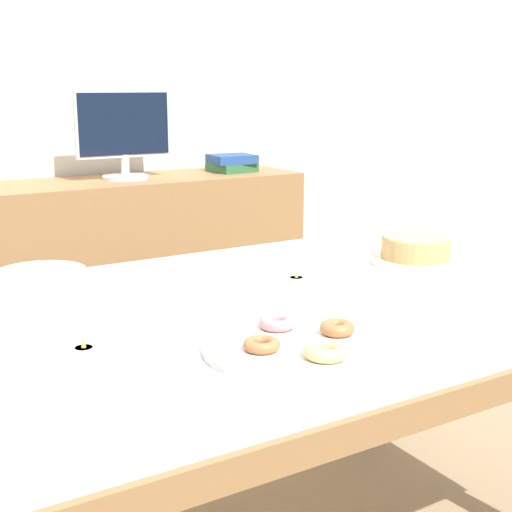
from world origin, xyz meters
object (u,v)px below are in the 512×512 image
at_px(computer_monitor, 124,135).
at_px(tealight_left_edge, 84,350).
at_px(pastry_platter, 299,344).
at_px(tealight_near_cakes, 296,279).
at_px(book_stack, 232,163).
at_px(plate_stack, 41,287).
at_px(cake_chocolate_round, 416,250).

bearing_deg(computer_monitor, tealight_left_edge, -113.70).
height_order(pastry_platter, tealight_near_cakes, pastry_platter).
relative_size(book_stack, tealight_near_cakes, 5.22).
distance_m(computer_monitor, plate_stack, 1.50).
relative_size(plate_stack, tealight_near_cakes, 5.25).
relative_size(pastry_platter, tealight_near_cakes, 9.26).
height_order(cake_chocolate_round, tealight_left_edge, cake_chocolate_round).
distance_m(pastry_platter, plate_stack, 0.66).
xyz_separation_m(book_stack, cake_chocolate_round, (-0.21, -1.45, -0.11)).
height_order(pastry_platter, tealight_left_edge, pastry_platter).
height_order(book_stack, cake_chocolate_round, book_stack).
relative_size(computer_monitor, tealight_near_cakes, 10.60).
distance_m(computer_monitor, book_stack, 0.55).
bearing_deg(tealight_near_cakes, tealight_left_edge, -161.59).
relative_size(computer_monitor, cake_chocolate_round, 1.58).
bearing_deg(book_stack, tealight_left_edge, -127.04).
bearing_deg(pastry_platter, tealight_left_edge, 152.69).
height_order(book_stack, pastry_platter, book_stack).
distance_m(pastry_platter, tealight_left_edge, 0.41).
bearing_deg(plate_stack, computer_monitor, 61.25).
relative_size(pastry_platter, plate_stack, 1.76).
xyz_separation_m(book_stack, tealight_near_cakes, (-0.63, -1.46, -0.13)).
relative_size(computer_monitor, pastry_platter, 1.15).
distance_m(computer_monitor, tealight_near_cakes, 1.49).
relative_size(book_stack, pastry_platter, 0.56).
bearing_deg(tealight_left_edge, plate_stack, 86.87).
xyz_separation_m(tealight_near_cakes, tealight_left_edge, (-0.63, -0.21, 0.00)).
bearing_deg(tealight_left_edge, tealight_near_cakes, 18.41).
relative_size(computer_monitor, plate_stack, 2.02).
height_order(computer_monitor, book_stack, computer_monitor).
distance_m(cake_chocolate_round, tealight_near_cakes, 0.43).
xyz_separation_m(plate_stack, tealight_near_cakes, (0.61, -0.16, -0.03)).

